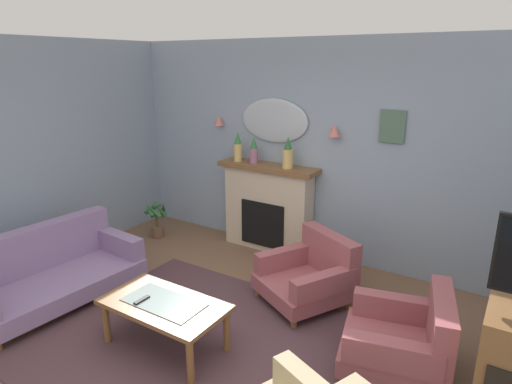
{
  "coord_description": "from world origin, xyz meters",
  "views": [
    {
      "loc": [
        2.03,
        -2.34,
        2.44
      ],
      "look_at": [
        -0.31,
        1.34,
        1.13
      ],
      "focal_mm": 30.58,
      "sensor_mm": 36.0,
      "label": 1
    }
  ],
  "objects_px": {
    "framed_picture": "(392,127)",
    "armchair_beside_couch": "(405,338)",
    "armchair_by_coffee_table": "(310,274)",
    "wall_sconce_right": "(335,131)",
    "coffee_table": "(164,308)",
    "floral_couch": "(50,271)",
    "potted_plant_small_fern": "(157,218)",
    "mantel_vase_right": "(238,147)",
    "mantel_vase_left": "(288,154)",
    "fireplace": "(268,208)",
    "tv_remote": "(142,300)",
    "wall_sconce_left": "(219,120)",
    "mantel_vase_centre": "(254,151)",
    "wall_mirror": "(274,121)"
  },
  "relations": [
    {
      "from": "mantel_vase_right",
      "to": "coffee_table",
      "type": "xyz_separation_m",
      "value": [
        0.8,
        -2.3,
        -0.96
      ]
    },
    {
      "from": "mantel_vase_left",
      "to": "mantel_vase_centre",
      "type": "bearing_deg",
      "value": 180.0
    },
    {
      "from": "mantel_vase_centre",
      "to": "mantel_vase_left",
      "type": "xyz_separation_m",
      "value": [
        0.5,
        0.0,
        0.01
      ]
    },
    {
      "from": "mantel_vase_right",
      "to": "wall_sconce_right",
      "type": "distance_m",
      "value": 1.34
    },
    {
      "from": "wall_sconce_right",
      "to": "tv_remote",
      "type": "relative_size",
      "value": 0.88
    },
    {
      "from": "armchair_beside_couch",
      "to": "potted_plant_small_fern",
      "type": "bearing_deg",
      "value": 165.2
    },
    {
      "from": "fireplace",
      "to": "wall_sconce_left",
      "type": "bearing_deg",
      "value": 173.84
    },
    {
      "from": "mantel_vase_right",
      "to": "potted_plant_small_fern",
      "type": "height_order",
      "value": "mantel_vase_right"
    },
    {
      "from": "mantel_vase_right",
      "to": "potted_plant_small_fern",
      "type": "distance_m",
      "value": 1.6
    },
    {
      "from": "wall_mirror",
      "to": "framed_picture",
      "type": "height_order",
      "value": "wall_mirror"
    },
    {
      "from": "coffee_table",
      "to": "framed_picture",
      "type": "bearing_deg",
      "value": 65.13
    },
    {
      "from": "fireplace",
      "to": "mantel_vase_centre",
      "type": "height_order",
      "value": "mantel_vase_centre"
    },
    {
      "from": "mantel_vase_right",
      "to": "mantel_vase_centre",
      "type": "distance_m",
      "value": 0.25
    },
    {
      "from": "wall_mirror",
      "to": "wall_sconce_right",
      "type": "distance_m",
      "value": 0.85
    },
    {
      "from": "mantel_vase_right",
      "to": "wall_sconce_right",
      "type": "relative_size",
      "value": 2.8
    },
    {
      "from": "floral_couch",
      "to": "armchair_beside_couch",
      "type": "height_order",
      "value": "floral_couch"
    },
    {
      "from": "mantel_vase_right",
      "to": "armchair_beside_couch",
      "type": "bearing_deg",
      "value": -29.3
    },
    {
      "from": "wall_sconce_left",
      "to": "wall_sconce_right",
      "type": "height_order",
      "value": "same"
    },
    {
      "from": "mantel_vase_centre",
      "to": "mantel_vase_right",
      "type": "bearing_deg",
      "value": 180.0
    },
    {
      "from": "armchair_beside_couch",
      "to": "armchair_by_coffee_table",
      "type": "bearing_deg",
      "value": 152.17
    },
    {
      "from": "potted_plant_small_fern",
      "to": "floral_couch",
      "type": "bearing_deg",
      "value": -81.12
    },
    {
      "from": "potted_plant_small_fern",
      "to": "wall_sconce_left",
      "type": "bearing_deg",
      "value": 42.34
    },
    {
      "from": "framed_picture",
      "to": "armchair_beside_couch",
      "type": "distance_m",
      "value": 2.32
    },
    {
      "from": "mantel_vase_left",
      "to": "potted_plant_small_fern",
      "type": "xyz_separation_m",
      "value": [
        -1.83,
        -0.5,
        -1.05
      ]
    },
    {
      "from": "framed_picture",
      "to": "tv_remote",
      "type": "distance_m",
      "value": 3.16
    },
    {
      "from": "mantel_vase_right",
      "to": "framed_picture",
      "type": "xyz_separation_m",
      "value": [
        1.95,
        0.18,
        0.41
      ]
    },
    {
      "from": "fireplace",
      "to": "armchair_beside_couch",
      "type": "xyz_separation_m",
      "value": [
        2.21,
        -1.52,
        -0.27
      ]
    },
    {
      "from": "wall_mirror",
      "to": "armchair_by_coffee_table",
      "type": "bearing_deg",
      "value": -44.62
    },
    {
      "from": "wall_mirror",
      "to": "potted_plant_small_fern",
      "type": "distance_m",
      "value": 2.2
    },
    {
      "from": "wall_sconce_left",
      "to": "wall_sconce_right",
      "type": "xyz_separation_m",
      "value": [
        1.7,
        0.0,
        0.0
      ]
    },
    {
      "from": "mantel_vase_centre",
      "to": "coffee_table",
      "type": "bearing_deg",
      "value": -76.49
    },
    {
      "from": "fireplace",
      "to": "tv_remote",
      "type": "bearing_deg",
      "value": -85.81
    },
    {
      "from": "fireplace",
      "to": "mantel_vase_centre",
      "type": "distance_m",
      "value": 0.78
    },
    {
      "from": "mantel_vase_left",
      "to": "potted_plant_small_fern",
      "type": "distance_m",
      "value": 2.17
    },
    {
      "from": "armchair_by_coffee_table",
      "to": "coffee_table",
      "type": "bearing_deg",
      "value": -117.46
    },
    {
      "from": "wall_sconce_right",
      "to": "coffee_table",
      "type": "relative_size",
      "value": 0.13
    },
    {
      "from": "wall_mirror",
      "to": "floral_couch",
      "type": "height_order",
      "value": "wall_mirror"
    },
    {
      "from": "floral_couch",
      "to": "potted_plant_small_fern",
      "type": "relative_size",
      "value": 3.14
    },
    {
      "from": "fireplace",
      "to": "potted_plant_small_fern",
      "type": "xyz_separation_m",
      "value": [
        -1.53,
        -0.53,
        -0.29
      ]
    },
    {
      "from": "mantel_vase_left",
      "to": "potted_plant_small_fern",
      "type": "relative_size",
      "value": 0.71
    },
    {
      "from": "mantel_vase_left",
      "to": "wall_sconce_right",
      "type": "bearing_deg",
      "value": 12.31
    },
    {
      "from": "wall_sconce_right",
      "to": "coffee_table",
      "type": "distance_m",
      "value": 2.78
    },
    {
      "from": "mantel_vase_right",
      "to": "wall_sconce_right",
      "type": "bearing_deg",
      "value": 5.27
    },
    {
      "from": "mantel_vase_right",
      "to": "potted_plant_small_fern",
      "type": "relative_size",
      "value": 0.7
    },
    {
      "from": "mantel_vase_right",
      "to": "armchair_by_coffee_table",
      "type": "distance_m",
      "value": 2.06
    },
    {
      "from": "mantel_vase_right",
      "to": "potted_plant_small_fern",
      "type": "bearing_deg",
      "value": -155.11
    },
    {
      "from": "mantel_vase_right",
      "to": "mantel_vase_left",
      "type": "relative_size",
      "value": 0.99
    },
    {
      "from": "mantel_vase_left",
      "to": "armchair_by_coffee_table",
      "type": "relative_size",
      "value": 0.36
    },
    {
      "from": "framed_picture",
      "to": "wall_sconce_right",
      "type": "bearing_deg",
      "value": -174.73
    },
    {
      "from": "wall_mirror",
      "to": "coffee_table",
      "type": "height_order",
      "value": "wall_mirror"
    }
  ]
}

